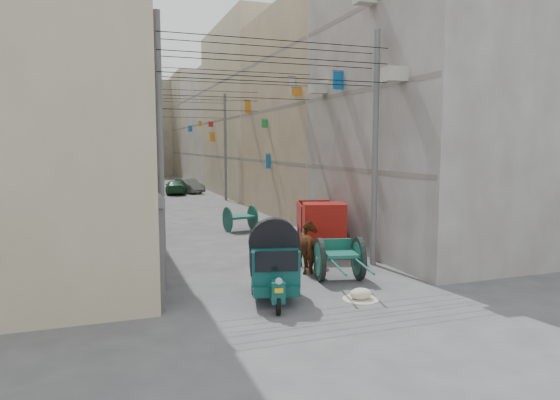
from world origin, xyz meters
name	(u,v)px	position (x,y,z in m)	size (l,w,h in m)	color
ground	(368,340)	(0.00, 0.00, 0.00)	(140.00, 140.00, 0.00)	#444446
building_row_left	(63,116)	(-8.00, 34.13, 6.46)	(8.00, 62.00, 14.00)	tan
building_row_right	(257,120)	(8.00, 34.13, 6.46)	(8.00, 62.00, 14.00)	#A8A29D
end_cap_building	(139,129)	(0.00, 66.00, 6.50)	(22.00, 10.00, 13.00)	tan
shutters_left	(141,216)	(-3.92, 10.38, 1.49)	(0.18, 14.40, 2.88)	#49484D
signboards	(192,157)	(-0.01, 21.66, 3.43)	(8.22, 40.52, 5.67)	red
ac_units	(355,55)	(3.65, 7.67, 7.43)	(0.70, 6.55, 3.35)	#AFAD9D
utility_poles	(207,148)	(0.00, 17.00, 4.00)	(7.40, 22.20, 8.00)	#5F5F62
overhead_cables	(217,89)	(0.00, 14.40, 6.77)	(7.40, 22.52, 1.12)	black
auto_rickshaw	(274,263)	(-0.97, 3.36, 1.00)	(1.77, 2.50, 1.70)	black
tonga_cart	(339,258)	(1.57, 4.55, 0.69)	(1.70, 3.11, 1.33)	black
mini_truck	(321,227)	(2.79, 8.61, 0.96)	(2.56, 3.87, 2.00)	black
second_cart	(240,218)	(1.00, 14.17, 0.65)	(1.54, 1.40, 1.22)	#135343
feed_sack	(361,294)	(1.25, 2.59, 0.15)	(0.62, 0.49, 0.31)	beige
horse	(311,247)	(1.21, 5.97, 0.80)	(0.86, 1.89, 1.60)	#5E2A16
distant_car_white	(147,197)	(-2.41, 26.07, 0.65)	(1.55, 3.84, 1.31)	#B4B4B4
distant_car_grey	(188,186)	(1.84, 34.85, 0.64)	(1.34, 3.86, 1.27)	#5A5F5B
distant_car_green	(175,187)	(0.63, 34.27, 0.58)	(1.63, 4.01, 1.16)	#1B4F2C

